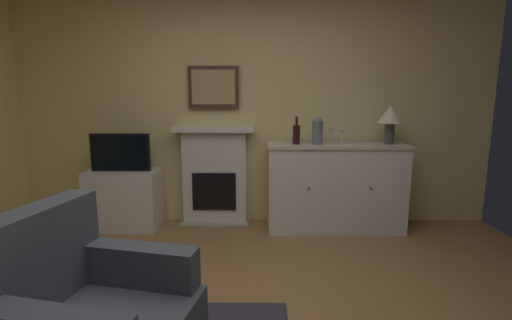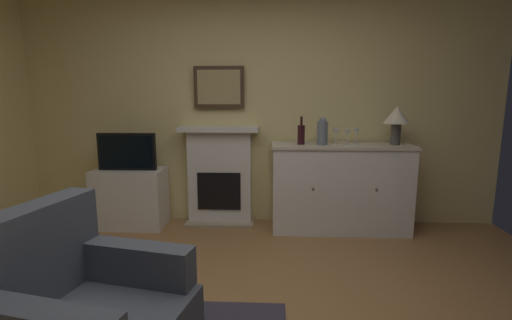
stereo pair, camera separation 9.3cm
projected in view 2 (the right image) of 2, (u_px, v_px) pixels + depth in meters
The scene contains 13 objects.
wall_rear at pixel (258, 90), 4.10m from camera, with size 5.33×0.06×3.00m, color #EAD68C.
fireplace_unit at pixel (220, 176), 4.16m from camera, with size 0.87×0.30×1.10m.
framed_picture at pixel (219, 87), 4.03m from camera, with size 0.55×0.04×0.45m.
sideboard_cabinet at pixel (340, 188), 3.94m from camera, with size 1.46×0.49×0.94m.
table_lamp at pixel (397, 118), 3.78m from camera, with size 0.26×0.26×0.40m.
wine_bottle at pixel (301, 134), 3.83m from camera, with size 0.08×0.08×0.29m.
wine_glass_left at pixel (336, 133), 3.82m from camera, with size 0.07×0.07×0.16m.
wine_glass_center at pixel (347, 133), 3.78m from camera, with size 0.07×0.07×0.16m.
wine_glass_right at pixel (357, 133), 3.84m from camera, with size 0.07×0.07×0.16m.
vase_decorative at pixel (322, 131), 3.79m from camera, with size 0.11×0.11×0.28m.
tv_cabinet at pixel (131, 198), 4.08m from camera, with size 0.75×0.42×0.64m.
tv_set at pixel (127, 152), 3.97m from camera, with size 0.62×0.07×0.40m.
armchair at pixel (83, 318), 1.79m from camera, with size 0.95×0.91×0.92m.
Camera 2 is at (0.17, -1.97, 1.45)m, focal length 25.95 mm.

